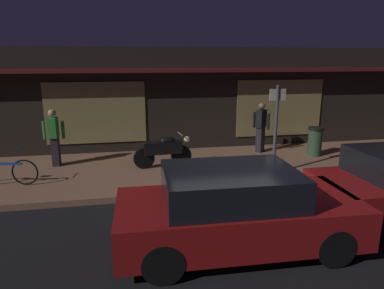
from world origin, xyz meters
name	(u,v)px	position (x,y,z in m)	size (l,w,h in m)	color
ground_plane	(235,213)	(0.00, 0.00, 0.00)	(60.00, 60.00, 0.00)	black
sidewalk_slab	(204,167)	(0.00, 3.00, 0.07)	(18.00, 4.00, 0.15)	#8C6047
storefront_building	(185,97)	(0.00, 6.39, 1.80)	(18.00, 3.30, 3.60)	black
motorcycle	(164,150)	(-1.19, 3.07, 0.65)	(1.70, 0.55, 0.97)	black
bicycle_parked	(4,171)	(-5.23, 2.30, 0.51)	(1.64, 0.44, 0.91)	black
person_photographer	(54,136)	(-4.30, 3.77, 1.03)	(0.61, 0.39, 1.67)	#28232D
person_bystander	(261,126)	(2.17, 4.13, 1.03)	(0.47, 0.52, 1.67)	#28232D
sign_post	(276,125)	(1.70, 1.94, 1.51)	(0.44, 0.09, 2.40)	#47474C
trash_bin	(315,141)	(3.75, 3.39, 0.62)	(0.48, 0.48, 0.93)	#2D4C33
parked_car_near	(236,210)	(-0.42, -1.26, 0.70)	(4.14, 1.87, 1.42)	black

